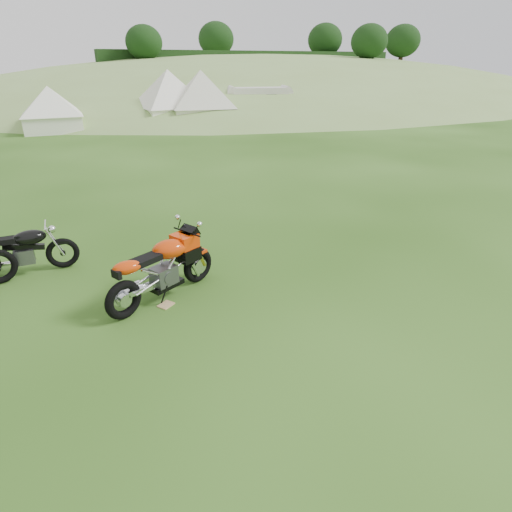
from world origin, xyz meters
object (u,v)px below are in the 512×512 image
vintage_moto_b (22,250)px  tent_right (202,99)px  caravan (259,103)px  plywood_board (166,305)px  tent_mid (169,99)px  tent_left (51,108)px  sport_motorcycle (162,264)px

vintage_moto_b → tent_right: bearing=63.4°
tent_right → caravan: size_ratio=0.78×
plywood_board → tent_mid: tent_mid is taller
plywood_board → tent_right: bearing=64.7°
plywood_board → tent_left: bearing=87.6°
plywood_board → tent_left: 19.75m
vintage_moto_b → tent_right: tent_right is taller
plywood_board → vintage_moto_b: bearing=127.9°
sport_motorcycle → tent_right: bearing=43.8°
sport_motorcycle → vintage_moto_b: 2.73m
tent_left → tent_mid: 6.25m
plywood_board → tent_right: 20.16m
tent_right → vintage_moto_b: bearing=-107.6°
sport_motorcycle → tent_left: size_ratio=0.71×
vintage_moto_b → tent_left: size_ratio=0.64×
plywood_board → caravan: size_ratio=0.05×
tent_right → tent_left: bearing=-175.6°
tent_right → caravan: tent_right is taller
tent_left → tent_mid: (6.23, -0.43, 0.22)m
caravan → sport_motorcycle: bearing=-104.3°
plywood_board → caravan: caravan is taller
vintage_moto_b → tent_right: size_ratio=0.54×
sport_motorcycle → tent_left: (0.75, 19.47, 0.60)m
plywood_board → tent_mid: bearing=69.9°
sport_motorcycle → caravan: bearing=34.9°
vintage_moto_b → caravan: caravan is taller
tent_left → caravan: size_ratio=0.66×
vintage_moto_b → tent_left: tent_left is taller
tent_left → plywood_board: bearing=-85.3°
plywood_board → tent_right: (8.58, 18.19, 1.39)m
tent_left → tent_right: size_ratio=0.85×
plywood_board → tent_mid: size_ratio=0.07×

